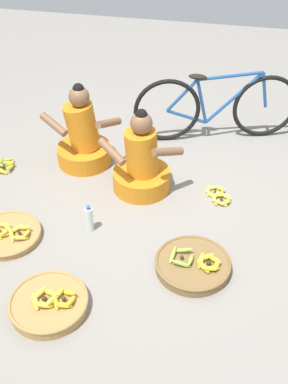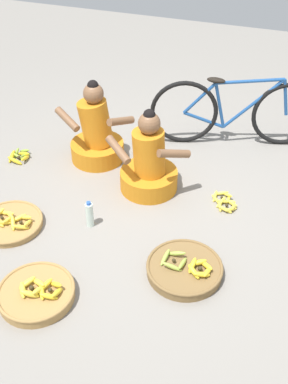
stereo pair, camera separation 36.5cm
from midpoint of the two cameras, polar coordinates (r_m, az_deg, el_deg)
ground_plane at (r=4.02m, az=3.57°, el=-2.38°), size 10.00×10.00×0.00m
vendor_woman_front at (r=4.12m, az=3.13°, el=3.26°), size 0.74×0.54×0.80m
vendor_woman_behind at (r=4.52m, az=-3.55°, el=6.90°), size 0.72×0.53×0.83m
bicycle_leaning at (r=4.85m, az=13.20°, el=9.42°), size 1.64×0.56×0.73m
banana_basket_front_center at (r=3.49m, az=8.04°, el=-9.40°), size 0.57×0.57×0.15m
banana_basket_front_left at (r=3.95m, az=-13.58°, el=-3.78°), size 0.54×0.54×0.13m
banana_basket_near_vendor at (r=3.36m, az=-9.95°, el=-12.22°), size 0.54×0.54×0.16m
loose_bananas_back_right at (r=4.16m, az=12.37°, el=-1.29°), size 0.27×0.30×0.08m
loose_bananas_front_right at (r=4.75m, az=-12.88°, el=4.24°), size 0.20×0.24×0.09m
water_bottle at (r=3.81m, az=-3.96°, el=-2.88°), size 0.06×0.06×0.24m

